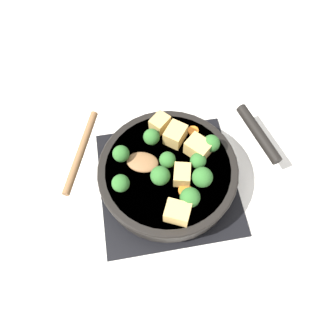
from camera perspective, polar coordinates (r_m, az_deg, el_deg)
ground_plane at (r=0.76m, az=0.00°, el=-2.62°), size 2.40×2.40×0.00m
front_burner_grate at (r=0.75m, az=0.00°, el=-2.25°), size 0.31×0.31×0.03m
skillet_pan at (r=0.71m, az=0.18°, el=-0.74°), size 0.40×0.30×0.05m
wooden_spoon at (r=0.71m, az=-10.14°, el=2.00°), size 0.21×0.20×0.02m
tofu_cube_center_large at (r=0.71m, az=1.29°, el=5.82°), size 0.06×0.06×0.04m
tofu_cube_near_handle at (r=0.73m, az=-1.15°, el=7.87°), size 0.05×0.05×0.03m
tofu_cube_east_chunk at (r=0.69m, az=5.26°, el=3.51°), size 0.06×0.06×0.04m
tofu_cube_west_chunk at (r=0.63m, az=1.72°, el=-7.75°), size 0.06×0.05×0.04m
tofu_cube_back_piece at (r=0.67m, az=2.46°, el=-1.19°), size 0.04×0.05×0.03m
broccoli_floret_near_spoon at (r=0.68m, az=-8.19°, el=2.44°), size 0.04×0.04×0.04m
broccoli_floret_center_top at (r=0.67m, az=-0.14°, el=1.40°), size 0.03×0.03×0.04m
broccoli_floret_east_rim at (r=0.67m, az=5.26°, el=1.24°), size 0.03×0.03×0.04m
broccoli_floret_west_rim at (r=0.64m, az=3.86°, el=-5.13°), size 0.04×0.04×0.05m
broccoli_floret_north_edge at (r=0.70m, az=7.53°, el=4.24°), size 0.04×0.04×0.04m
broccoli_floret_south_cluster at (r=0.65m, az=-1.37°, el=-1.37°), size 0.04×0.04×0.05m
broccoli_floret_mid_floret at (r=0.65m, az=-8.24°, el=-2.67°), size 0.04×0.04×0.04m
broccoli_floret_small_inner at (r=0.65m, az=6.00°, el=-1.64°), size 0.04×0.04×0.05m
broccoli_floret_tall_stem at (r=0.70m, az=-2.89°, el=5.41°), size 0.04×0.04×0.04m
carrot_slice_orange_thin at (r=0.74m, az=4.39°, el=6.48°), size 0.02×0.02×0.01m
carrot_slice_near_center at (r=0.67m, az=2.98°, el=-3.89°), size 0.03×0.03×0.01m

